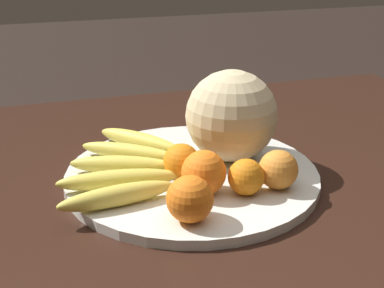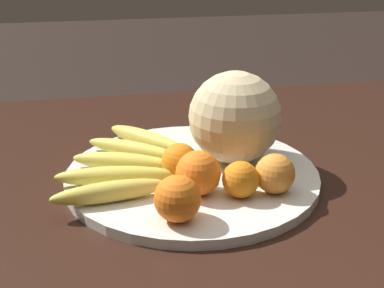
% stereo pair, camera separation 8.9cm
% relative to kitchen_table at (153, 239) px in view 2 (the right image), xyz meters
% --- Properties ---
extents(kitchen_table, '(1.56, 1.10, 0.73)m').
position_rel_kitchen_table_xyz_m(kitchen_table, '(0.00, 0.00, 0.00)').
color(kitchen_table, black).
rests_on(kitchen_table, ground_plane).
extents(fruit_bowl, '(0.43, 0.43, 0.02)m').
position_rel_kitchen_table_xyz_m(fruit_bowl, '(0.08, 0.05, 0.09)').
color(fruit_bowl, silver).
rests_on(fruit_bowl, kitchen_table).
extents(melon, '(0.16, 0.16, 0.16)m').
position_rel_kitchen_table_xyz_m(melon, '(0.16, 0.08, 0.18)').
color(melon, beige).
rests_on(melon, fruit_bowl).
extents(banana_bunch, '(0.24, 0.31, 0.03)m').
position_rel_kitchen_table_xyz_m(banana_bunch, '(-0.03, 0.07, 0.11)').
color(banana_bunch, brown).
rests_on(banana_bunch, fruit_bowl).
extents(orange_front_left, '(0.06, 0.06, 0.06)m').
position_rel_kitchen_table_xyz_m(orange_front_left, '(0.19, -0.05, 0.13)').
color(orange_front_left, orange).
rests_on(orange_front_left, fruit_bowl).
extents(orange_front_right, '(0.07, 0.07, 0.07)m').
position_rel_kitchen_table_xyz_m(orange_front_right, '(0.07, -0.03, 0.13)').
color(orange_front_right, orange).
rests_on(orange_front_right, fruit_bowl).
extents(orange_mid_center, '(0.07, 0.07, 0.07)m').
position_rel_kitchen_table_xyz_m(orange_mid_center, '(0.03, -0.10, 0.13)').
color(orange_mid_center, orange).
rests_on(orange_mid_center, fruit_bowl).
extents(orange_back_left, '(0.06, 0.06, 0.06)m').
position_rel_kitchen_table_xyz_m(orange_back_left, '(0.13, -0.05, 0.13)').
color(orange_back_left, orange).
rests_on(orange_back_left, fruit_bowl).
extents(orange_back_right, '(0.06, 0.06, 0.06)m').
position_rel_kitchen_table_xyz_m(orange_back_right, '(0.05, 0.03, 0.13)').
color(orange_back_right, orange).
rests_on(orange_back_right, fruit_bowl).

